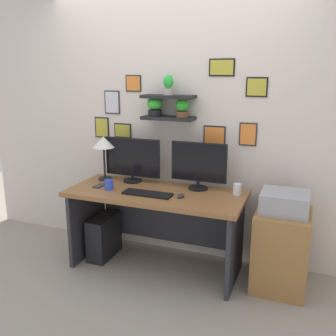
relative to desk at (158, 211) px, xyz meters
The scene contains 14 objects.
ground_plane 0.54m from the desk, 90.00° to the right, with size 8.00×8.00×0.00m, color gray.
back_wall_assembly 0.90m from the desk, 90.02° to the left, with size 4.40×0.24×2.70m.
desk is the anchor object (origin of this frame).
monitor_left 0.57m from the desk, 153.95° to the left, with size 0.57×0.18×0.43m.
monitor_right 0.57m from the desk, 26.03° to the left, with size 0.52×0.18×0.43m.
keyboard 0.28m from the desk, 100.62° to the right, with size 0.44×0.14×0.02m, color black.
computer_mouse 0.37m from the desk, 25.81° to the right, with size 0.06×0.09×0.03m, color #2D2D33.
desk_lamp 0.85m from the desk, 169.34° to the left, with size 0.22×0.22×0.43m.
cell_phone 0.61m from the desk, behind, with size 0.07×0.14×0.01m, color #2D2D33.
coffee_mug 0.52m from the desk, 159.70° to the right, with size 0.08×0.08×0.09m, color blue.
pen_cup 0.76m from the desk, ahead, with size 0.07×0.07×0.10m, color white.
drawer_cabinet 1.13m from the desk, ahead, with size 0.44×0.50×0.68m, color #9E6B38.
printer 1.13m from the desk, ahead, with size 0.38×0.34×0.17m, color #9E9EA3.
computer_tower_left 0.66m from the desk, behind, with size 0.18×0.40×0.42m, color black.
Camera 1 is at (1.26, -2.97, 1.80)m, focal length 40.29 mm.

